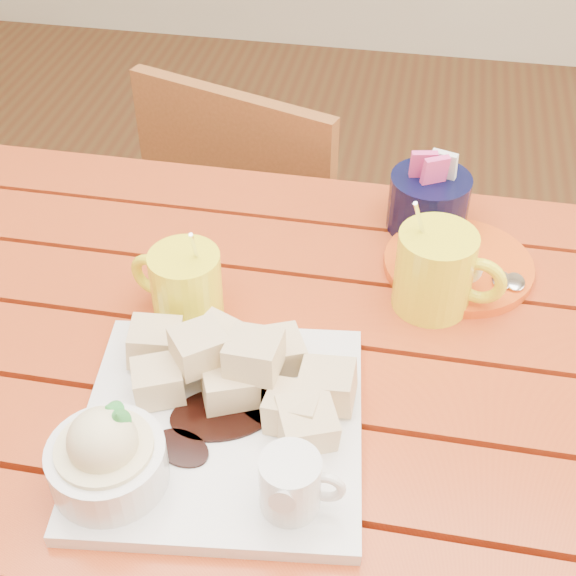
% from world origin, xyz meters
% --- Properties ---
extents(table, '(1.20, 0.79, 0.75)m').
position_xyz_m(table, '(0.00, 0.00, 0.64)').
color(table, '#A02A14').
rests_on(table, ground).
extents(dessert_plate, '(0.32, 0.32, 0.11)m').
position_xyz_m(dessert_plate, '(-0.04, -0.11, 0.78)').
color(dessert_plate, white).
rests_on(dessert_plate, table).
extents(coffee_mug_left, '(0.12, 0.08, 0.14)m').
position_xyz_m(coffee_mug_left, '(-0.10, 0.07, 0.80)').
color(coffee_mug_left, yellow).
rests_on(coffee_mug_left, table).
extents(coffee_mug_right, '(0.13, 0.09, 0.15)m').
position_xyz_m(coffee_mug_right, '(0.18, 0.15, 0.80)').
color(coffee_mug_right, yellow).
rests_on(coffee_mug_right, table).
extents(cream_pitcher, '(0.09, 0.08, 0.08)m').
position_xyz_m(cream_pitcher, '(0.18, 0.17, 0.79)').
color(cream_pitcher, white).
rests_on(cream_pitcher, table).
extents(sugar_caddy, '(0.11, 0.11, 0.12)m').
position_xyz_m(sugar_caddy, '(0.16, 0.31, 0.79)').
color(sugar_caddy, black).
rests_on(sugar_caddy, table).
extents(orange_saucer, '(0.19, 0.19, 0.02)m').
position_xyz_m(orange_saucer, '(0.21, 0.22, 0.76)').
color(orange_saucer, '#E95214').
rests_on(orange_saucer, table).
extents(chair_far, '(0.48, 0.48, 0.80)m').
position_xyz_m(chair_far, '(-0.13, 0.63, 0.45)').
color(chair_far, brown).
rests_on(chair_far, ground).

